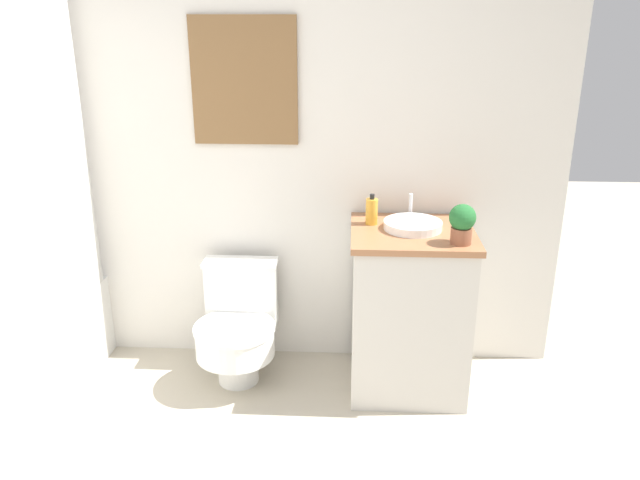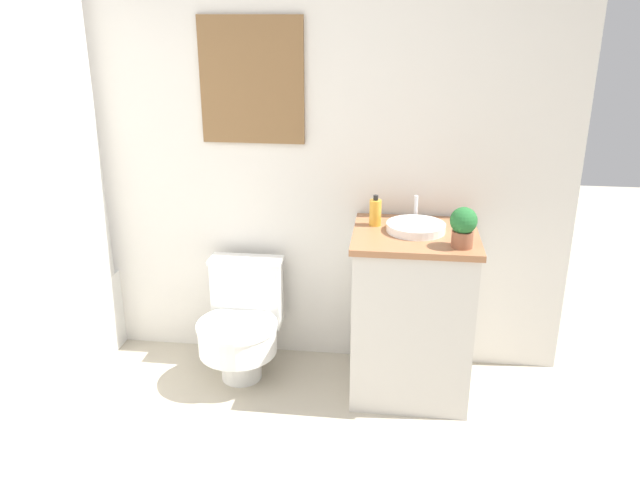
% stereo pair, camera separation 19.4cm
% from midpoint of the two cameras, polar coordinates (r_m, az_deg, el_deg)
% --- Properties ---
extents(wall_back, '(3.56, 0.07, 2.50)m').
position_cam_midpoint_polar(wall_back, '(3.31, -10.65, 9.55)').
color(wall_back, silver).
rests_on(wall_back, ground_plane).
extents(toilet, '(0.41, 0.52, 0.61)m').
position_cam_midpoint_polar(toilet, '(3.33, -9.18, -7.76)').
color(toilet, white).
rests_on(toilet, ground_plane).
extents(vanity, '(0.60, 0.55, 0.85)m').
position_cam_midpoint_polar(vanity, '(3.18, 6.37, -6.39)').
color(vanity, beige).
rests_on(vanity, ground_plane).
extents(sink, '(0.28, 0.32, 0.13)m').
position_cam_midpoint_polar(sink, '(3.03, 6.67, 1.37)').
color(sink, white).
rests_on(sink, vanity).
extents(soap_bottle, '(0.06, 0.06, 0.15)m').
position_cam_midpoint_polar(soap_bottle, '(3.07, 2.95, 2.64)').
color(soap_bottle, gold).
rests_on(soap_bottle, vanity).
extents(potted_plant, '(0.12, 0.12, 0.19)m').
position_cam_midpoint_polar(potted_plant, '(2.85, 10.98, 1.56)').
color(potted_plant, brown).
rests_on(potted_plant, vanity).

